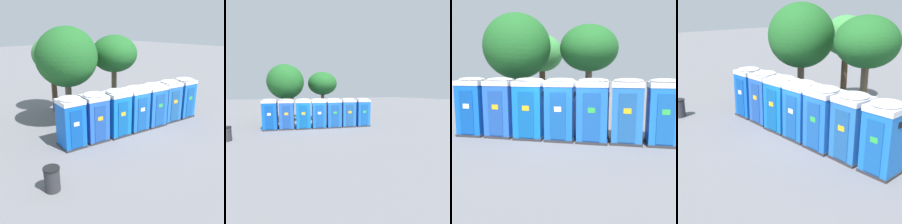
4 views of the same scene
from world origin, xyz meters
The scene contains 12 objects.
ground_plane centered at (0.00, 0.00, 0.00)m, with size 120.00×120.00×0.00m, color slate.
portapotty_0 centered at (-3.91, 0.64, 1.28)m, with size 1.33×1.37×2.54m.
portapotty_1 centered at (-2.61, 0.42, 1.28)m, with size 1.39×1.40×2.54m.
portapotty_2 centered at (-1.32, 0.12, 1.28)m, with size 1.38×1.36×2.54m.
portapotty_3 centered at (-0.02, -0.11, 1.28)m, with size 1.36×1.38×2.54m.
portapotty_4 centered at (1.28, -0.36, 1.28)m, with size 1.44×1.41×2.54m.
portapotty_5 centered at (2.60, -0.51, 1.28)m, with size 1.41×1.41×2.54m.
portapotty_6 centered at (3.90, -0.73, 1.28)m, with size 1.33×1.36×2.54m.
street_tree_0 centered at (-1.45, 5.94, 3.82)m, with size 2.60×2.60×5.02m.
street_tree_1 centered at (-2.38, 2.95, 4.00)m, with size 3.42×3.42×5.67m.
street_tree_2 centered at (1.28, 2.95, 3.89)m, with size 2.95×2.95×5.10m.
trash_can centered at (-6.58, -1.84, 0.47)m, with size 0.61×0.61×0.93m.
Camera 4 is at (7.51, -10.10, 5.33)m, focal length 50.00 mm.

